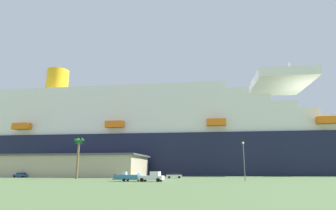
{
  "coord_description": "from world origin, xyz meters",
  "views": [
    {
      "loc": [
        6.52,
        -76.34,
        2.66
      ],
      "look_at": [
        -2.34,
        33.62,
        27.78
      ],
      "focal_mm": 30.27,
      "sensor_mm": 36.0,
      "label": 1
    }
  ],
  "objects_px": {
    "cruise_ship": "(126,139)",
    "parked_car_white_van": "(174,175)",
    "palm_tree": "(79,147)",
    "pickup_truck": "(152,177)",
    "parked_car_blue_suv": "(21,175)",
    "street_lamp": "(244,156)",
    "small_boat_on_trailer": "(130,177)"
  },
  "relations": [
    {
      "from": "pickup_truck",
      "to": "parked_car_blue_suv",
      "type": "height_order",
      "value": "pickup_truck"
    },
    {
      "from": "cruise_ship",
      "to": "pickup_truck",
      "type": "distance_m",
      "value": 78.16
    },
    {
      "from": "parked_car_blue_suv",
      "to": "small_boat_on_trailer",
      "type": "bearing_deg",
      "value": -32.71
    },
    {
      "from": "small_boat_on_trailer",
      "to": "cruise_ship",
      "type": "bearing_deg",
      "value": 104.18
    },
    {
      "from": "pickup_truck",
      "to": "small_boat_on_trailer",
      "type": "distance_m",
      "value": 5.26
    },
    {
      "from": "small_boat_on_trailer",
      "to": "parked_car_blue_suv",
      "type": "height_order",
      "value": "small_boat_on_trailer"
    },
    {
      "from": "street_lamp",
      "to": "parked_car_white_van",
      "type": "height_order",
      "value": "street_lamp"
    },
    {
      "from": "pickup_truck",
      "to": "palm_tree",
      "type": "xyz_separation_m",
      "value": [
        -23.8,
        16.21,
        8.04
      ]
    },
    {
      "from": "pickup_truck",
      "to": "parked_car_white_van",
      "type": "bearing_deg",
      "value": 82.2
    },
    {
      "from": "palm_tree",
      "to": "parked_car_blue_suv",
      "type": "distance_m",
      "value": 28.49
    },
    {
      "from": "palm_tree",
      "to": "parked_car_blue_suv",
      "type": "height_order",
      "value": "palm_tree"
    },
    {
      "from": "parked_car_white_van",
      "to": "palm_tree",
      "type": "bearing_deg",
      "value": -162.16
    },
    {
      "from": "small_boat_on_trailer",
      "to": "parked_car_white_van",
      "type": "relative_size",
      "value": 1.66
    },
    {
      "from": "palm_tree",
      "to": "parked_car_white_van",
      "type": "relative_size",
      "value": 2.38
    },
    {
      "from": "cruise_ship",
      "to": "palm_tree",
      "type": "bearing_deg",
      "value": -90.52
    },
    {
      "from": "parked_car_blue_suv",
      "to": "cruise_ship",
      "type": "bearing_deg",
      "value": 60.73
    },
    {
      "from": "pickup_truck",
      "to": "palm_tree",
      "type": "bearing_deg",
      "value": 145.74
    },
    {
      "from": "palm_tree",
      "to": "street_lamp",
      "type": "relative_size",
      "value": 1.27
    },
    {
      "from": "cruise_ship",
      "to": "pickup_truck",
      "type": "relative_size",
      "value": 50.27
    },
    {
      "from": "cruise_ship",
      "to": "parked_car_blue_suv",
      "type": "relative_size",
      "value": 66.76
    },
    {
      "from": "small_boat_on_trailer",
      "to": "palm_tree",
      "type": "xyz_separation_m",
      "value": [
        -18.65,
        15.13,
        8.13
      ]
    },
    {
      "from": "pickup_truck",
      "to": "parked_car_blue_suv",
      "type": "bearing_deg",
      "value": 149.21
    },
    {
      "from": "palm_tree",
      "to": "parked_car_white_van",
      "type": "xyz_separation_m",
      "value": [
        27.22,
        8.76,
        -8.25
      ]
    },
    {
      "from": "cruise_ship",
      "to": "small_boat_on_trailer",
      "type": "xyz_separation_m",
      "value": [
        18.14,
        -71.78,
        -16.14
      ]
    },
    {
      "from": "cruise_ship",
      "to": "small_boat_on_trailer",
      "type": "distance_m",
      "value": 75.78
    },
    {
      "from": "cruise_ship",
      "to": "parked_car_white_van",
      "type": "height_order",
      "value": "cruise_ship"
    },
    {
      "from": "pickup_truck",
      "to": "street_lamp",
      "type": "bearing_deg",
      "value": 15.58
    },
    {
      "from": "palm_tree",
      "to": "pickup_truck",
      "type": "bearing_deg",
      "value": -34.26
    },
    {
      "from": "small_boat_on_trailer",
      "to": "street_lamp",
      "type": "xyz_separation_m",
      "value": [
        26.43,
        4.86,
        4.9
      ]
    },
    {
      "from": "small_boat_on_trailer",
      "to": "parked_car_blue_suv",
      "type": "xyz_separation_m",
      "value": [
        -42.92,
        27.57,
        -0.13
      ]
    },
    {
      "from": "palm_tree",
      "to": "parked_car_white_van",
      "type": "bearing_deg",
      "value": 17.84
    },
    {
      "from": "small_boat_on_trailer",
      "to": "parked_car_blue_suv",
      "type": "bearing_deg",
      "value": 147.29
    }
  ]
}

